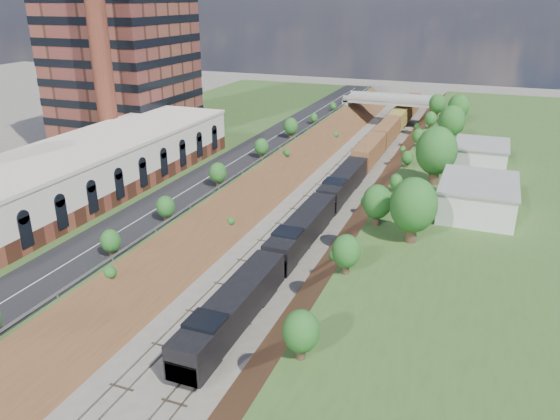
{
  "coord_description": "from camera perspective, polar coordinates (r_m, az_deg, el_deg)",
  "views": [
    {
      "loc": [
        23.63,
        -17.95,
        31.08
      ],
      "look_at": [
        0.57,
        41.37,
        6.0
      ],
      "focal_mm": 35.0,
      "sensor_mm": 36.0,
      "label": 1
    }
  ],
  "objects": [
    {
      "name": "embankment_right",
      "position": [
        84.86,
        11.19,
        -0.41
      ],
      "size": [
        10.0,
        180.0,
        10.0
      ],
      "primitive_type": "cube",
      "rotation": [
        0.0,
        0.79,
        0.0
      ],
      "color": "brown",
      "rests_on": "ground"
    },
    {
      "name": "platform_right",
      "position": [
        83.55,
        26.27,
        -0.82
      ],
      "size": [
        44.0,
        180.0,
        5.0
      ],
      "primitive_type": "cube",
      "color": "#385A25",
      "rests_on": "ground"
    },
    {
      "name": "white_building_near",
      "position": [
        73.98,
        19.94,
        1.17
      ],
      "size": [
        9.0,
        12.0,
        4.0
      ],
      "primitive_type": "cube",
      "color": "silver",
      "rests_on": "platform_right"
    },
    {
      "name": "guardrail",
      "position": [
        89.01,
        -2.89,
        4.81
      ],
      "size": [
        0.1,
        171.0,
        0.7
      ],
      "color": "#99999E",
      "rests_on": "platform_left"
    },
    {
      "name": "smokestack",
      "position": [
        95.19,
        -18.42,
        16.81
      ],
      "size": [
        3.2,
        3.2,
        40.0
      ],
      "primitive_type": "cylinder",
      "color": "brown",
      "rests_on": "platform_left"
    },
    {
      "name": "overpass",
      "position": [
        144.32,
        11.67,
        10.63
      ],
      "size": [
        24.5,
        8.3,
        7.4
      ],
      "color": "gray",
      "rests_on": "ground"
    },
    {
      "name": "tree_right_large",
      "position": [
        62.23,
        13.78,
        0.46
      ],
      "size": [
        5.25,
        5.25,
        7.61
      ],
      "color": "#473323",
      "rests_on": "platform_right"
    },
    {
      "name": "white_building_far",
      "position": [
        95.1,
        20.22,
        5.38
      ],
      "size": [
        8.0,
        10.0,
        3.6
      ],
      "primitive_type": "cube",
      "color": "silver",
      "rests_on": "platform_right"
    },
    {
      "name": "rail_left_track",
      "position": [
        87.89,
        2.47,
        0.84
      ],
      "size": [
        1.58,
        180.0,
        0.18
      ],
      "primitive_type": "cube",
      "color": "gray",
      "rests_on": "ground"
    },
    {
      "name": "tree_left_crest",
      "position": [
        57.21,
        -19.76,
        -4.71
      ],
      "size": [
        2.45,
        2.45,
        3.55
      ],
      "color": "#473323",
      "rests_on": "platform_left"
    },
    {
      "name": "platform_left",
      "position": [
        100.49,
        -14.18,
        4.32
      ],
      "size": [
        44.0,
        180.0,
        5.0
      ],
      "primitive_type": "cube",
      "color": "#385A25",
      "rests_on": "ground"
    },
    {
      "name": "embankment_left",
      "position": [
        90.78,
        -2.55,
        1.46
      ],
      "size": [
        10.0,
        180.0,
        10.0
      ],
      "primitive_type": "cube",
      "rotation": [
        0.0,
        0.79,
        0.0
      ],
      "color": "brown",
      "rests_on": "ground"
    },
    {
      "name": "rail_right_track",
      "position": [
        86.48,
        5.74,
        0.4
      ],
      "size": [
        1.58,
        180.0,
        0.18
      ],
      "primitive_type": "cube",
      "color": "gray",
      "rests_on": "ground"
    },
    {
      "name": "freight_train",
      "position": [
        105.64,
        9.02,
        5.67
      ],
      "size": [
        3.3,
        132.31,
        4.86
      ],
      "color": "black",
      "rests_on": "ground"
    },
    {
      "name": "road",
      "position": [
        91.02,
        -5.21,
        4.8
      ],
      "size": [
        8.0,
        180.0,
        0.1
      ],
      "primitive_type": "cube",
      "color": "black",
      "rests_on": "platform_left"
    },
    {
      "name": "commercial_building",
      "position": [
        79.4,
        -20.58,
        3.59
      ],
      "size": [
        14.3,
        62.3,
        7.0
      ],
      "color": "brown",
      "rests_on": "platform_left"
    }
  ]
}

